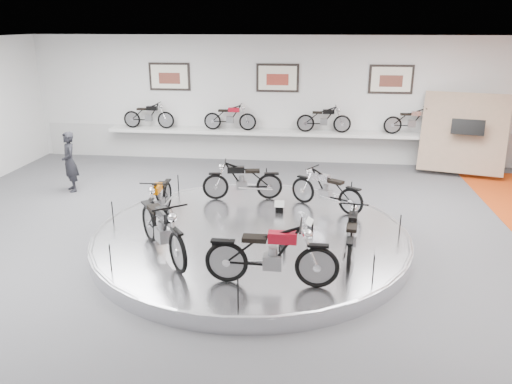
# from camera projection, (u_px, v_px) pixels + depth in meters

# --- Properties ---
(floor) EXTENTS (16.00, 16.00, 0.00)m
(floor) POSITION_uv_depth(u_px,v_px,m) (249.00, 251.00, 10.02)
(floor) COLOR #515153
(floor) RESTS_ON ground
(ceiling) EXTENTS (16.00, 16.00, 0.00)m
(ceiling) POSITION_uv_depth(u_px,v_px,m) (248.00, 43.00, 8.74)
(ceiling) COLOR white
(ceiling) RESTS_ON wall_back
(wall_back) EXTENTS (16.00, 0.00, 16.00)m
(wall_back) POSITION_uv_depth(u_px,v_px,m) (277.00, 100.00, 15.97)
(wall_back) COLOR silver
(wall_back) RESTS_ON floor
(dado_band) EXTENTS (15.68, 0.04, 1.10)m
(dado_band) POSITION_uv_depth(u_px,v_px,m) (277.00, 144.00, 16.41)
(dado_band) COLOR #BCBCBA
(dado_band) RESTS_ON floor
(display_platform) EXTENTS (6.40, 6.40, 0.30)m
(display_platform) POSITION_uv_depth(u_px,v_px,m) (251.00, 238.00, 10.26)
(display_platform) COLOR silver
(display_platform) RESTS_ON floor
(platform_rim) EXTENTS (6.40, 6.40, 0.10)m
(platform_rim) POSITION_uv_depth(u_px,v_px,m) (251.00, 232.00, 10.22)
(platform_rim) COLOR #B2B2BA
(platform_rim) RESTS_ON display_platform
(shelf) EXTENTS (11.00, 0.55, 0.10)m
(shelf) POSITION_uv_depth(u_px,v_px,m) (276.00, 133.00, 16.01)
(shelf) COLOR silver
(shelf) RESTS_ON wall_back
(poster_left) EXTENTS (1.35, 0.06, 0.88)m
(poster_left) POSITION_uv_depth(u_px,v_px,m) (170.00, 77.00, 16.09)
(poster_left) COLOR white
(poster_left) RESTS_ON wall_back
(poster_center) EXTENTS (1.35, 0.06, 0.88)m
(poster_center) POSITION_uv_depth(u_px,v_px,m) (278.00, 78.00, 15.70)
(poster_center) COLOR white
(poster_center) RESTS_ON wall_back
(poster_right) EXTENTS (1.35, 0.06, 0.88)m
(poster_right) POSITION_uv_depth(u_px,v_px,m) (391.00, 79.00, 15.32)
(poster_right) COLOR white
(poster_right) RESTS_ON wall_back
(display_panel) EXTENTS (2.56, 1.52, 2.30)m
(display_panel) POSITION_uv_depth(u_px,v_px,m) (463.00, 133.00, 14.74)
(display_panel) COLOR #A17F68
(display_panel) RESTS_ON floor
(shelf_bike_a) EXTENTS (1.22, 0.43, 0.73)m
(shelf_bike_a) POSITION_uv_depth(u_px,v_px,m) (149.00, 117.00, 16.34)
(shelf_bike_a) COLOR black
(shelf_bike_a) RESTS_ON shelf
(shelf_bike_b) EXTENTS (1.22, 0.43, 0.73)m
(shelf_bike_b) POSITION_uv_depth(u_px,v_px,m) (230.00, 119.00, 16.04)
(shelf_bike_b) COLOR maroon
(shelf_bike_b) RESTS_ON shelf
(shelf_bike_c) EXTENTS (1.22, 0.43, 0.73)m
(shelf_bike_c) POSITION_uv_depth(u_px,v_px,m) (324.00, 121.00, 15.71)
(shelf_bike_c) COLOR black
(shelf_bike_c) RESTS_ON shelf
(shelf_bike_d) EXTENTS (1.22, 0.43, 0.73)m
(shelf_bike_d) POSITION_uv_depth(u_px,v_px,m) (412.00, 123.00, 15.41)
(shelf_bike_d) COLOR silver
(shelf_bike_d) RESTS_ON shelf
(bike_a) EXTENTS (1.64, 1.32, 0.93)m
(bike_a) POSITION_uv_depth(u_px,v_px,m) (326.00, 189.00, 11.29)
(bike_a) COLOR silver
(bike_a) RESTS_ON display_platform
(bike_b) EXTENTS (1.69, 0.80, 0.96)m
(bike_b) POSITION_uv_depth(u_px,v_px,m) (242.00, 180.00, 11.90)
(bike_b) COLOR black
(bike_b) RESTS_ON display_platform
(bike_c) EXTENTS (0.61, 1.62, 0.94)m
(bike_c) POSITION_uv_depth(u_px,v_px,m) (159.00, 198.00, 10.71)
(bike_c) COLOR #C15B00
(bike_c) RESTS_ON display_platform
(bike_d) EXTENTS (1.65, 1.90, 1.10)m
(bike_d) POSITION_uv_depth(u_px,v_px,m) (162.00, 227.00, 8.96)
(bike_d) COLOR black
(bike_d) RESTS_ON display_platform
(bike_e) EXTENTS (1.85, 0.67, 1.08)m
(bike_e) POSITION_uv_depth(u_px,v_px,m) (271.00, 254.00, 7.95)
(bike_e) COLOR maroon
(bike_e) RESTS_ON display_platform
(bike_f) EXTENTS (0.72, 1.59, 0.91)m
(bike_f) POSITION_uv_depth(u_px,v_px,m) (352.00, 234.00, 8.93)
(bike_f) COLOR black
(bike_f) RESTS_ON display_platform
(visitor) EXTENTS (0.67, 0.71, 1.62)m
(visitor) POSITION_uv_depth(u_px,v_px,m) (70.00, 162.00, 13.36)
(visitor) COLOR black
(visitor) RESTS_ON floor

